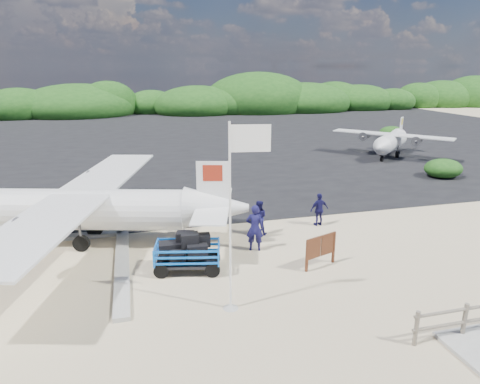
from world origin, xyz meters
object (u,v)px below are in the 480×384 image
Objects in this scene: crew_c at (319,209)px; aircraft_large at (311,146)px; flagpole at (231,308)px; signboard at (320,267)px; baggage_cart at (188,271)px; crew_b at (259,218)px; crew_a at (255,228)px; aircraft_small at (23,146)px.

aircraft_large reaches higher than crew_c.
flagpole reaches higher than aircraft_large.
signboard is 0.10× the size of aircraft_large.
baggage_cart is at bearing 18.79° from crew_c.
aircraft_large reaches higher than crew_b.
signboard is 0.80× the size of crew_a.
crew_b reaches higher than crew_c.
signboard is (3.82, 1.91, 0.00)m from flagpole.
crew_a is at bearing 74.76° from aircraft_small.
crew_b is 1.00× the size of crew_c.
signboard is at bearing 59.57° from crew_c.
crew_b is at bearing 0.02° from crew_c.
crew_a is (2.83, 1.15, 0.95)m from baggage_cart.
aircraft_large is at bearing 47.14° from signboard.
crew_b is at bearing 76.38° from aircraft_large.
signboard is 25.28m from aircraft_large.
flagpole is at bearing 85.31° from crew_b.
aircraft_large is at bearing -119.30° from crew_c.
crew_c is at bearing 46.20° from signboard.
aircraft_large is at bearing -102.40° from crew_a.
crew_b is 30.04m from aircraft_small.
flagpole is at bearing -59.64° from baggage_cart.
baggage_cart is 0.32× the size of aircraft_small.
aircraft_large is (13.67, 25.19, 0.00)m from flagpole.
crew_a is at bearing 21.17° from crew_c.
crew_b is 22.61m from aircraft_large.
aircraft_small is at bearing -46.48° from crew_a.
crew_a is 24.30m from aircraft_large.
crew_c is at bearing 82.33° from aircraft_small.
aircraft_large is at bearing 123.72° from aircraft_small.
flagpole reaches higher than crew_b.
baggage_cart is 1.31× the size of crew_a.
crew_b reaches higher than aircraft_small.
aircraft_large is (11.11, 19.67, -0.77)m from crew_b.
aircraft_small reaches higher than signboard.
aircraft_small is at bearing 111.06° from flagpole.
crew_c is at bearing -135.73° from crew_a.
crew_c reaches higher than signboard.
baggage_cart is 7.21m from crew_c.
signboard is 0.99× the size of crew_c.
aircraft_large reaches higher than aircraft_small.
baggage_cart is 1.61× the size of crew_b.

